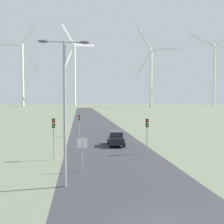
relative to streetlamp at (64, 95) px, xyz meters
The scene contains 11 objects.
road_surface 41.24m from the streetlamp, 83.86° to the left, with size 10.00×240.00×0.01m.
streetlamp is the anchor object (origin of this frame).
stop_sign_near 5.55m from the streetlamp, 70.83° to the left, with size 0.81×0.07×2.76m.
traffic_light_post_near_left 8.82m from the streetlamp, 100.51° to the left, with size 0.28×0.33×4.03m.
traffic_light_post_near_right 13.09m from the streetlamp, 49.67° to the left, with size 0.28×0.34×3.79m.
traffic_light_post_mid_left 24.83m from the streetlamp, 87.80° to the left, with size 0.28×0.33×3.37m.
car_approaching 16.87m from the streetlamp, 69.66° to the left, with size 2.11×4.22×1.83m.
wind_turbine_left 214.86m from the streetlamp, 102.34° to the left, with size 34.74×4.59×70.16m.
wind_turbine_center 210.83m from the streetlamp, 90.79° to the left, with size 28.38×14.66×68.33m.
wind_turbine_right 185.87m from the streetlamp, 72.69° to the left, with size 29.90×16.45×61.76m.
wind_turbine_far_right 211.58m from the streetlamp, 59.10° to the left, with size 39.17×2.60×61.76m.
Camera 1 is at (-3.40, -10.15, 5.91)m, focal length 42.00 mm.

